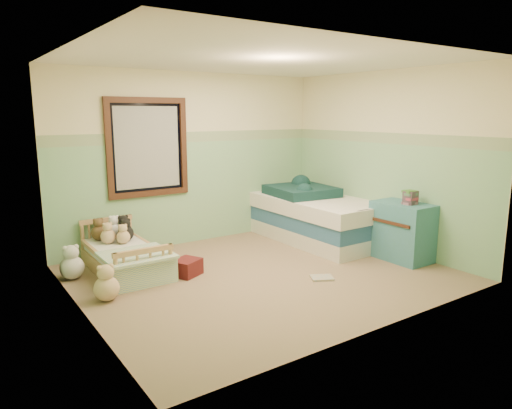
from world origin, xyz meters
TOP-DOWN VIEW (x-y plane):
  - floor at (0.00, 0.00)m, footprint 4.20×3.60m
  - ceiling at (0.00, 0.00)m, footprint 4.20×3.60m
  - wall_back at (0.00, 1.80)m, footprint 4.20×0.04m
  - wall_front at (0.00, -1.80)m, footprint 4.20×0.04m
  - wall_left at (-2.10, 0.00)m, footprint 0.04×3.60m
  - wall_right at (2.10, 0.00)m, footprint 0.04×3.60m
  - wainscot_mint at (0.00, 1.79)m, footprint 4.20×0.01m
  - border_strip at (0.00, 1.79)m, footprint 4.20×0.01m
  - window_frame at (-0.70, 1.76)m, footprint 1.16×0.06m
  - window_blinds at (-0.70, 1.77)m, footprint 0.92×0.01m
  - toddler_bed_frame at (-1.35, 1.05)m, footprint 0.70×1.39m
  - toddler_mattress at (-1.35, 1.05)m, footprint 0.64×1.33m
  - patchwork_quilt at (-1.35, 0.62)m, footprint 0.76×0.70m
  - plush_bed_brown at (-1.50, 1.55)m, footprint 0.20×0.20m
  - plush_bed_white at (-1.30, 1.55)m, footprint 0.21×0.21m
  - plush_bed_tan at (-1.45, 1.33)m, footprint 0.19×0.19m
  - plush_bed_dark at (-1.22, 1.33)m, footprint 0.20×0.20m
  - plush_floor_cream at (-1.95, 1.12)m, footprint 0.28×0.28m
  - plush_floor_tan at (-1.81, 0.24)m, footprint 0.26×0.26m
  - twin_bed_frame at (1.55, 0.78)m, footprint 1.05×2.10m
  - twin_boxspring at (1.55, 0.78)m, footprint 1.05×2.10m
  - twin_mattress at (1.55, 0.78)m, footprint 1.09×2.14m
  - teal_blanket at (1.50, 1.08)m, footprint 0.99×1.04m
  - dresser at (1.85, -0.57)m, footprint 0.48×0.76m
  - book_stack at (1.85, -0.67)m, footprint 0.19×0.16m
  - red_pillow at (-0.78, 0.47)m, footprint 0.40×0.38m
  - floor_book at (0.47, -0.54)m, footprint 0.32×0.30m
  - extra_plush_0 at (-1.19, 1.50)m, footprint 0.21×0.21m
  - extra_plush_1 at (-1.29, 1.22)m, footprint 0.17×0.17m

SIDE VIEW (x-z plane):
  - floor at x=0.00m, z-range -0.02..0.00m
  - floor_book at x=0.47m, z-range 0.00..0.02m
  - toddler_bed_frame at x=-1.35m, z-range 0.00..0.18m
  - red_pillow at x=-0.78m, z-range 0.00..0.20m
  - twin_bed_frame at x=1.55m, z-range 0.00..0.22m
  - plush_floor_tan at x=-1.81m, z-range 0.00..0.26m
  - plush_floor_cream at x=-1.95m, z-range 0.00..0.28m
  - toddler_mattress at x=-1.35m, z-range 0.18..0.30m
  - patchwork_quilt at x=-1.35m, z-range 0.30..0.33m
  - twin_boxspring at x=1.55m, z-range 0.22..0.44m
  - dresser at x=1.85m, z-range 0.00..0.76m
  - extra_plush_1 at x=-1.29m, z-range 0.30..0.47m
  - plush_bed_tan at x=-1.45m, z-range 0.30..0.48m
  - plush_bed_dark at x=-1.22m, z-range 0.30..0.50m
  - plush_bed_brown at x=-1.50m, z-range 0.30..0.50m
  - extra_plush_0 at x=-1.19m, z-range 0.30..0.50m
  - plush_bed_white at x=-1.30m, z-range 0.30..0.51m
  - twin_mattress at x=1.55m, z-range 0.44..0.66m
  - teal_blanket at x=1.50m, z-range 0.66..0.80m
  - wainscot_mint at x=0.00m, z-range 0.00..1.50m
  - book_stack at x=1.85m, z-range 0.76..0.94m
  - wall_back at x=0.00m, z-range 0.00..2.50m
  - wall_front at x=0.00m, z-range 0.00..2.50m
  - wall_left at x=-2.10m, z-range 0.00..2.50m
  - wall_right at x=2.10m, z-range 0.00..2.50m
  - window_blinds at x=-0.70m, z-range 0.89..2.01m
  - window_frame at x=-0.70m, z-range 0.77..2.13m
  - border_strip at x=0.00m, z-range 1.50..1.65m
  - ceiling at x=0.00m, z-range 2.50..2.52m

